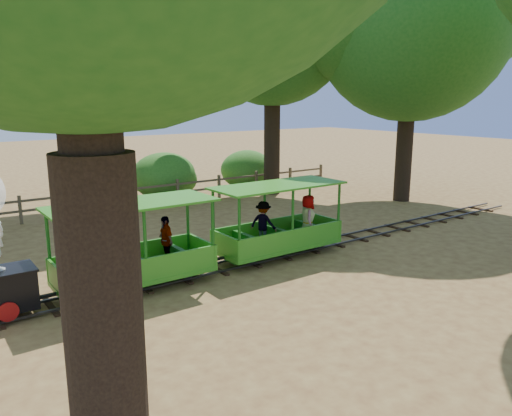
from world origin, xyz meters
TOP-DOWN VIEW (x-y plane):
  - ground at (0.00, 0.00)m, footprint 90.00×90.00m
  - track at (0.00, 0.00)m, footprint 22.00×1.00m
  - carriage_front at (-4.17, -0.03)m, footprint 3.66×1.50m
  - carriage_rear at (0.00, -0.02)m, footprint 3.66×1.50m
  - oak_nc at (-2.03, 9.58)m, footprint 7.59×6.68m
  - oak_ne at (5.47, 7.59)m, footprint 8.54×7.51m
  - oak_e at (8.96, 3.11)m, footprint 9.75×8.58m
  - fence at (0.00, 8.00)m, footprint 18.10×0.10m
  - shrub_mid_w at (1.02, 9.30)m, footprint 2.87×2.21m
  - shrub_mid_e at (1.45, 9.30)m, footprint 2.21×1.70m
  - shrub_east at (5.35, 9.30)m, footprint 2.64×2.03m

SIDE VIEW (x-z plane):
  - ground at x=0.00m, z-range 0.00..0.00m
  - track at x=0.00m, z-range 0.02..0.12m
  - fence at x=0.00m, z-range 0.08..1.08m
  - shrub_mid_e at x=1.45m, z-range 0.00..1.53m
  - carriage_front at x=-4.17m, z-range -0.17..1.73m
  - carriage_rear at x=0.00m, z-range -0.14..1.77m
  - shrub_east at x=5.35m, z-range 0.00..1.83m
  - shrub_mid_w at x=1.02m, z-range 0.00..1.99m
  - oak_e at x=8.96m, z-range 2.05..13.14m
  - oak_nc at x=-2.03m, z-range 2.45..12.82m
  - oak_ne at x=5.47m, z-range 2.29..13.01m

